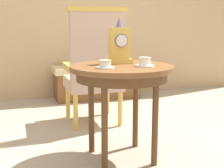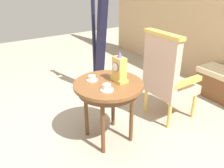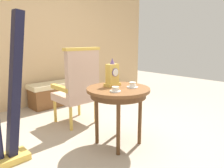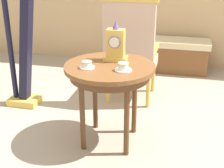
{
  "view_description": "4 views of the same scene",
  "coord_description": "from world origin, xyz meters",
  "px_view_note": "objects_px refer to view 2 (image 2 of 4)",
  "views": [
    {
      "loc": [
        -0.75,
        -2.1,
        0.98
      ],
      "look_at": [
        -0.05,
        0.09,
        0.55
      ],
      "focal_mm": 50.68,
      "sensor_mm": 36.0,
      "label": 1
    },
    {
      "loc": [
        1.9,
        -1.2,
        1.75
      ],
      "look_at": [
        0.06,
        -0.0,
        0.71
      ],
      "focal_mm": 38.21,
      "sensor_mm": 36.0,
      "label": 2
    },
    {
      "loc": [
        -1.73,
        -1.71,
        1.25
      ],
      "look_at": [
        -0.1,
        0.01,
        0.75
      ],
      "focal_mm": 34.39,
      "sensor_mm": 36.0,
      "label": 3
    },
    {
      "loc": [
        0.57,
        -2.36,
        1.54
      ],
      "look_at": [
        0.02,
        -0.04,
        0.55
      ],
      "focal_mm": 51.29,
      "sensor_mm": 36.0,
      "label": 4
    }
  ],
  "objects_px": {
    "side_table": "(108,90)",
    "mantel_clock": "(119,69)",
    "harp": "(99,50)",
    "armchair": "(167,76)",
    "teacup_right": "(107,88)",
    "teacup_left": "(92,78)"
  },
  "relations": [
    {
      "from": "side_table",
      "to": "teacup_left",
      "type": "xyz_separation_m",
      "value": [
        -0.15,
        -0.11,
        0.1
      ]
    },
    {
      "from": "armchair",
      "to": "teacup_left",
      "type": "bearing_deg",
      "value": -100.46
    },
    {
      "from": "side_table",
      "to": "mantel_clock",
      "type": "relative_size",
      "value": 2.2
    },
    {
      "from": "armchair",
      "to": "harp",
      "type": "bearing_deg",
      "value": -162.2
    },
    {
      "from": "mantel_clock",
      "to": "teacup_right",
      "type": "bearing_deg",
      "value": -63.65
    },
    {
      "from": "teacup_left",
      "to": "armchair",
      "type": "xyz_separation_m",
      "value": [
        0.17,
        0.95,
        -0.13
      ]
    },
    {
      "from": "side_table",
      "to": "teacup_right",
      "type": "relative_size",
      "value": 5.52
    },
    {
      "from": "teacup_right",
      "to": "mantel_clock",
      "type": "xyz_separation_m",
      "value": [
        -0.11,
        0.22,
        0.11
      ]
    },
    {
      "from": "teacup_left",
      "to": "mantel_clock",
      "type": "height_order",
      "value": "mantel_clock"
    },
    {
      "from": "side_table",
      "to": "teacup_right",
      "type": "height_order",
      "value": "teacup_right"
    },
    {
      "from": "side_table",
      "to": "harp",
      "type": "bearing_deg",
      "value": 154.57
    },
    {
      "from": "teacup_left",
      "to": "teacup_right",
      "type": "height_order",
      "value": "teacup_right"
    },
    {
      "from": "mantel_clock",
      "to": "harp",
      "type": "relative_size",
      "value": 0.19
    },
    {
      "from": "armchair",
      "to": "harp",
      "type": "distance_m",
      "value": 1.12
    },
    {
      "from": "side_table",
      "to": "teacup_left",
      "type": "relative_size",
      "value": 6.08
    },
    {
      "from": "teacup_left",
      "to": "harp",
      "type": "distance_m",
      "value": 1.08
    },
    {
      "from": "armchair",
      "to": "teacup_right",
      "type": "bearing_deg",
      "value": -83.15
    },
    {
      "from": "side_table",
      "to": "teacup_left",
      "type": "height_order",
      "value": "teacup_left"
    },
    {
      "from": "teacup_left",
      "to": "teacup_right",
      "type": "bearing_deg",
      "value": 1.44
    },
    {
      "from": "teacup_right",
      "to": "armchair",
      "type": "relative_size",
      "value": 0.12
    },
    {
      "from": "side_table",
      "to": "mantel_clock",
      "type": "distance_m",
      "value": 0.25
    },
    {
      "from": "teacup_left",
      "to": "teacup_right",
      "type": "xyz_separation_m",
      "value": [
        0.29,
        0.01,
        0.0
      ]
    }
  ]
}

